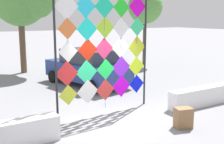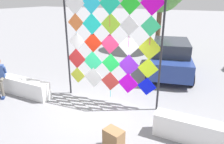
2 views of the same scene
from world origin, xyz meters
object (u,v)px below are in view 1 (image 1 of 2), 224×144
kite_display_rack (105,46)px  parked_car (88,67)px  cardboard_box_large (183,118)px  tree_far_right (145,6)px

kite_display_rack → parked_car: kite_display_rack is taller
cardboard_box_large → tree_far_right: bearing=58.6°
parked_car → cardboard_box_large: 6.53m
parked_car → kite_display_rack: bearing=-108.3°
kite_display_rack → tree_far_right: 10.62m
parked_car → tree_far_right: (5.99, 3.39, 3.08)m
kite_display_rack → cardboard_box_large: bearing=-61.4°
tree_far_right → cardboard_box_large: bearing=-121.4°
cardboard_box_large → tree_far_right: 12.15m
kite_display_rack → parked_car: 4.55m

